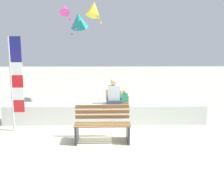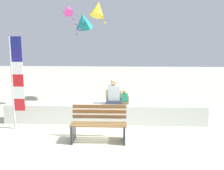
{
  "view_description": "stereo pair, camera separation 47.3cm",
  "coord_description": "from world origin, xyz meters",
  "px_view_note": "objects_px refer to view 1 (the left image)",
  "views": [
    {
      "loc": [
        0.11,
        -6.4,
        2.47
      ],
      "look_at": [
        0.22,
        1.19,
        1.19
      ],
      "focal_mm": 40.22,
      "sensor_mm": 36.0,
      "label": 1
    },
    {
      "loc": [
        0.59,
        -6.39,
        2.47
      ],
      "look_at": [
        0.22,
        1.19,
        1.19
      ],
      "focal_mm": 40.22,
      "sensor_mm": 36.0,
      "label": 2
    }
  ],
  "objects_px": {
    "person_child": "(124,98)",
    "kite_teal": "(79,21)",
    "kite_magenta": "(65,9)",
    "person_adult": "(114,94)",
    "flag_banner": "(15,79)",
    "park_bench": "(102,125)",
    "kite_yellow": "(94,9)"
  },
  "relations": [
    {
      "from": "kite_yellow",
      "to": "kite_teal",
      "type": "bearing_deg",
      "value": 154.25
    },
    {
      "from": "kite_teal",
      "to": "person_adult",
      "type": "bearing_deg",
      "value": -64.31
    },
    {
      "from": "kite_teal",
      "to": "flag_banner",
      "type": "bearing_deg",
      "value": -111.01
    },
    {
      "from": "kite_teal",
      "to": "kite_yellow",
      "type": "distance_m",
      "value": 0.81
    },
    {
      "from": "park_bench",
      "to": "kite_magenta",
      "type": "distance_m",
      "value": 4.93
    },
    {
      "from": "person_child",
      "to": "park_bench",
      "type": "bearing_deg",
      "value": -113.17
    },
    {
      "from": "person_adult",
      "to": "kite_yellow",
      "type": "xyz_separation_m",
      "value": [
        -0.75,
        2.55,
        2.88
      ]
    },
    {
      "from": "person_child",
      "to": "kite_yellow",
      "type": "height_order",
      "value": "kite_yellow"
    },
    {
      "from": "park_bench",
      "to": "kite_teal",
      "type": "distance_m",
      "value": 5.37
    },
    {
      "from": "kite_teal",
      "to": "kite_magenta",
      "type": "height_order",
      "value": "kite_magenta"
    },
    {
      "from": "person_adult",
      "to": "person_child",
      "type": "xyz_separation_m",
      "value": [
        0.32,
        0.0,
        -0.13
      ]
    },
    {
      "from": "flag_banner",
      "to": "kite_teal",
      "type": "height_order",
      "value": "kite_teal"
    },
    {
      "from": "kite_teal",
      "to": "kite_yellow",
      "type": "xyz_separation_m",
      "value": [
        0.62,
        -0.3,
        0.43
      ]
    },
    {
      "from": "flag_banner",
      "to": "kite_magenta",
      "type": "relative_size",
      "value": 2.57
    },
    {
      "from": "person_adult",
      "to": "flag_banner",
      "type": "height_order",
      "value": "flag_banner"
    },
    {
      "from": "kite_teal",
      "to": "kite_magenta",
      "type": "bearing_deg",
      "value": -112.31
    },
    {
      "from": "person_child",
      "to": "kite_teal",
      "type": "xyz_separation_m",
      "value": [
        -1.69,
        2.85,
        2.59
      ]
    },
    {
      "from": "kite_teal",
      "to": "kite_magenta",
      "type": "xyz_separation_m",
      "value": [
        -0.4,
        -0.97,
        0.32
      ]
    },
    {
      "from": "kite_teal",
      "to": "kite_yellow",
      "type": "height_order",
      "value": "kite_yellow"
    },
    {
      "from": "kite_teal",
      "to": "person_child",
      "type": "bearing_deg",
      "value": -59.27
    },
    {
      "from": "park_bench",
      "to": "person_adult",
      "type": "relative_size",
      "value": 1.76
    },
    {
      "from": "kite_magenta",
      "to": "person_child",
      "type": "bearing_deg",
      "value": -41.82
    },
    {
      "from": "person_child",
      "to": "kite_magenta",
      "type": "bearing_deg",
      "value": 138.18
    },
    {
      "from": "person_child",
      "to": "kite_teal",
      "type": "bearing_deg",
      "value": 120.73
    },
    {
      "from": "person_adult",
      "to": "kite_yellow",
      "type": "height_order",
      "value": "kite_yellow"
    },
    {
      "from": "flag_banner",
      "to": "park_bench",
      "type": "bearing_deg",
      "value": -17.46
    },
    {
      "from": "flag_banner",
      "to": "kite_magenta",
      "type": "distance_m",
      "value": 3.56
    },
    {
      "from": "flag_banner",
      "to": "kite_teal",
      "type": "distance_m",
      "value": 4.29
    },
    {
      "from": "person_child",
      "to": "person_adult",
      "type": "bearing_deg",
      "value": -179.92
    },
    {
      "from": "person_adult",
      "to": "kite_teal",
      "type": "bearing_deg",
      "value": 115.69
    },
    {
      "from": "kite_magenta",
      "to": "flag_banner",
      "type": "bearing_deg",
      "value": -110.52
    },
    {
      "from": "kite_yellow",
      "to": "kite_magenta",
      "type": "distance_m",
      "value": 1.23
    }
  ]
}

